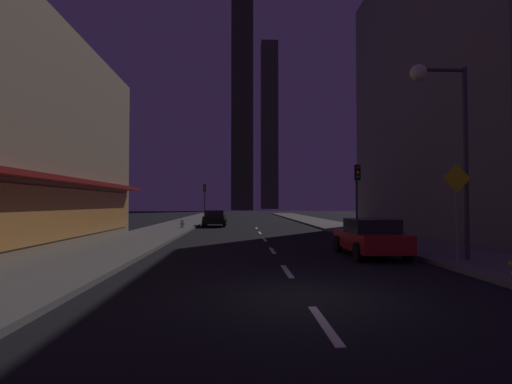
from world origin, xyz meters
The scene contains 14 objects.
ground_plane centered at (0.00, 32.00, -0.05)m, with size 78.00×136.00×0.10m, color black.
sidewalk_right centered at (7.00, 32.00, 0.07)m, with size 4.00×76.00×0.15m, color #605E59.
sidewalk_left centered at (-7.00, 32.00, 0.07)m, with size 4.00×76.00×0.15m, color #605E59.
lane_marking_center centered at (0.00, 11.00, 0.01)m, with size 0.16×28.20×0.01m.
building_apartment_right centered at (14.50, 16.00, 9.59)m, with size 11.00×20.00×19.17m, color slate.
skyscraper_distant_tall centered at (-0.58, 112.39, 34.65)m, with size 6.56×7.86×69.30m, color #302E24.
skyscraper_distant_mid centered at (10.18, 143.26, 32.33)m, with size 6.46×5.74×64.65m, color #373529.
car_parked_near centered at (3.60, 6.40, 0.74)m, with size 1.98×4.24×1.45m.
car_parked_far centered at (-3.60, 26.59, 0.74)m, with size 1.98×4.24×1.45m.
fire_hydrant_far_left centered at (-5.90, 22.72, 0.45)m, with size 0.42×0.30×0.65m.
traffic_light_near_right centered at (5.50, 14.32, 3.19)m, with size 0.32×0.48×4.20m.
traffic_light_far_left centered at (-5.50, 38.11, 3.19)m, with size 0.32×0.48×4.20m.
street_lamp_right centered at (5.38, 4.33, 5.07)m, with size 1.96×0.56×6.58m.
pedestrian_crossing_sign centered at (5.60, 3.84, 2.02)m, with size 0.91×0.08×3.15m.
Camera 1 is at (-1.43, -8.67, 2.03)m, focal length 27.82 mm.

